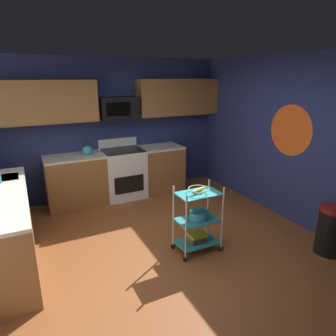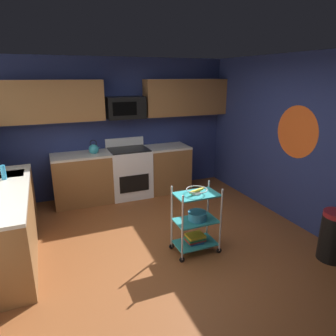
# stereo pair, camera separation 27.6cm
# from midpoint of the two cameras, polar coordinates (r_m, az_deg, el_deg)

# --- Properties ---
(floor) EXTENTS (4.40, 4.80, 0.04)m
(floor) POSITION_cam_midpoint_polar(r_m,az_deg,el_deg) (4.22, -2.03, -15.71)
(floor) COLOR brown
(floor) RESTS_ON ground
(wall_back) EXTENTS (4.52, 0.06, 2.60)m
(wall_back) POSITION_cam_midpoint_polar(r_m,az_deg,el_deg) (5.92, -12.11, 7.42)
(wall_back) COLOR navy
(wall_back) RESTS_ON ground
(wall_right) EXTENTS (0.06, 4.80, 2.60)m
(wall_right) POSITION_cam_midpoint_polar(r_m,az_deg,el_deg) (4.99, 21.84, 4.77)
(wall_right) COLOR navy
(wall_right) RESTS_ON ground
(wall_flower_decal) EXTENTS (0.00, 0.80, 0.80)m
(wall_flower_decal) POSITION_cam_midpoint_polar(r_m,az_deg,el_deg) (5.01, 20.85, 6.68)
(wall_flower_decal) COLOR #E5591E
(counter_run) EXTENTS (3.51, 2.80, 0.92)m
(counter_run) POSITION_cam_midpoint_polar(r_m,az_deg,el_deg) (5.06, -18.30, -4.63)
(counter_run) COLOR brown
(counter_run) RESTS_ON ground
(oven_range) EXTENTS (0.76, 0.65, 1.10)m
(oven_range) POSITION_cam_midpoint_polar(r_m,az_deg,el_deg) (5.83, -9.84, -0.93)
(oven_range) COLOR white
(oven_range) RESTS_ON ground
(upper_cabinets) EXTENTS (4.40, 0.33, 0.70)m
(upper_cabinets) POSITION_cam_midpoint_polar(r_m,az_deg,el_deg) (5.66, -12.16, 12.60)
(upper_cabinets) COLOR brown
(microwave) EXTENTS (0.70, 0.39, 0.40)m
(microwave) POSITION_cam_midpoint_polar(r_m,az_deg,el_deg) (5.68, -10.80, 11.17)
(microwave) COLOR black
(rolling_cart) EXTENTS (0.62, 0.36, 0.91)m
(rolling_cart) POSITION_cam_midpoint_polar(r_m,az_deg,el_deg) (4.01, 3.70, -9.82)
(rolling_cart) COLOR silver
(rolling_cart) RESTS_ON ground
(fruit_bowl) EXTENTS (0.27, 0.27, 0.07)m
(fruit_bowl) POSITION_cam_midpoint_polar(r_m,az_deg,el_deg) (3.83, 3.82, -4.16)
(fruit_bowl) COLOR silver
(fruit_bowl) RESTS_ON rolling_cart
(mixing_bowl_large) EXTENTS (0.25, 0.25, 0.11)m
(mixing_bowl_large) POSITION_cam_midpoint_polar(r_m,az_deg,el_deg) (3.99, 3.99, -8.90)
(mixing_bowl_large) COLOR #338CBF
(mixing_bowl_large) RESTS_ON rolling_cart
(book_stack) EXTENTS (0.25, 0.19, 0.12)m
(book_stack) POSITION_cam_midpoint_polar(r_m,az_deg,el_deg) (4.13, 3.62, -13.06)
(book_stack) COLOR #1E4C8C
(book_stack) RESTS_ON rolling_cart
(kettle) EXTENTS (0.21, 0.18, 0.26)m
(kettle) POSITION_cam_midpoint_polar(r_m,az_deg,el_deg) (5.55, -16.49, 3.24)
(kettle) COLOR teal
(kettle) RESTS_ON counter_run
(trash_can) EXTENTS (0.34, 0.42, 0.66)m
(trash_can) POSITION_cam_midpoint_polar(r_m,az_deg,el_deg) (4.47, 27.04, -10.57)
(trash_can) COLOR black
(trash_can) RESTS_ON ground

